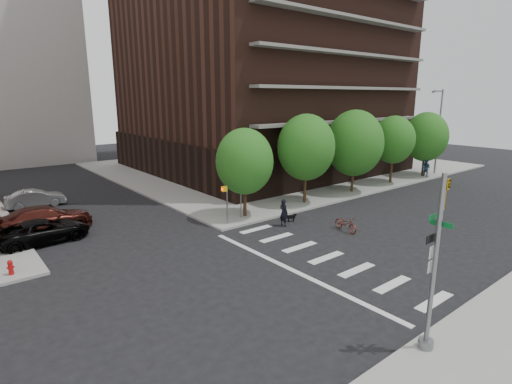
{
  "coord_description": "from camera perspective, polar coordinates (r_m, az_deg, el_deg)",
  "views": [
    {
      "loc": [
        -12.41,
        -13.17,
        8.41
      ],
      "look_at": [
        3.0,
        6.0,
        2.5
      ],
      "focal_mm": 28.0,
      "sensor_mm": 36.0,
      "label": 1
    }
  ],
  "objects": [
    {
      "name": "ground",
      "position": [
        19.96,
        4.16,
        -11.46
      ],
      "size": [
        120.0,
        120.0,
        0.0
      ],
      "primitive_type": "plane",
      "color": "black",
      "rests_on": "ground"
    },
    {
      "name": "sidewalk_ne",
      "position": [
        49.97,
        3.08,
        3.89
      ],
      "size": [
        39.0,
        33.0,
        0.15
      ],
      "primitive_type": "cube",
      "color": "gray",
      "rests_on": "ground"
    },
    {
      "name": "crosswalk",
      "position": [
        21.4,
        8.56,
        -9.78
      ],
      "size": [
        3.85,
        13.0,
        0.01
      ],
      "color": "silver",
      "rests_on": "ground"
    },
    {
      "name": "tree_a",
      "position": [
        27.53,
        -1.64,
        4.38
      ],
      "size": [
        4.0,
        4.0,
        5.9
      ],
      "color": "#301E11",
      "rests_on": "sidewalk_ne"
    },
    {
      "name": "tree_b",
      "position": [
        31.41,
        7.16,
        6.34
      ],
      "size": [
        4.5,
        4.5,
        6.65
      ],
      "color": "#301E11",
      "rests_on": "sidewalk_ne"
    },
    {
      "name": "tree_c",
      "position": [
        35.95,
        13.89,
        6.79
      ],
      "size": [
        5.0,
        5.0,
        6.8
      ],
      "color": "#301E11",
      "rests_on": "sidewalk_ne"
    },
    {
      "name": "tree_d",
      "position": [
        40.87,
        19.06,
        7.07
      ],
      "size": [
        4.0,
        4.0,
        6.2
      ],
      "color": "#301E11",
      "rests_on": "sidewalk_ne"
    },
    {
      "name": "tree_e",
      "position": [
        46.04,
        23.11,
        7.25
      ],
      "size": [
        4.5,
        4.5,
        6.35
      ],
      "color": "#301E11",
      "rests_on": "sidewalk_ne"
    },
    {
      "name": "traffic_signal",
      "position": [
        14.4,
        24.0,
        -11.1
      ],
      "size": [
        0.9,
        0.75,
        6.0
      ],
      "color": "slate",
      "rests_on": "sidewalk_s"
    },
    {
      "name": "pedestrian_signal",
      "position": [
        26.55,
        -3.75,
        -0.82
      ],
      "size": [
        2.18,
        0.67,
        2.6
      ],
      "color": "slate",
      "rests_on": "sidewalk_ne"
    },
    {
      "name": "fire_hydrant",
      "position": [
        22.48,
        -31.66,
        -9.07
      ],
      "size": [
        0.24,
        0.24,
        0.73
      ],
      "color": "#A50C0C",
      "rests_on": "sidewalk_nw"
    },
    {
      "name": "streetlamp",
      "position": [
        47.43,
        24.61,
        8.54
      ],
      "size": [
        2.14,
        0.22,
        9.0
      ],
      "color": "slate",
      "rests_on": "sidewalk_ne"
    },
    {
      "name": "parked_car_black",
      "position": [
        26.67,
        -28.05,
        -4.93
      ],
      "size": [
        2.77,
        5.26,
        1.41
      ],
      "primitive_type": "imported",
      "rotation": [
        0.0,
        0.0,
        1.66
      ],
      "color": "black",
      "rests_on": "ground"
    },
    {
      "name": "parked_car_maroon",
      "position": [
        28.9,
        -27.86,
        -3.35
      ],
      "size": [
        2.31,
        5.58,
        1.61
      ],
      "primitive_type": "imported",
      "rotation": [
        0.0,
        0.0,
        1.56
      ],
      "color": "#461913",
      "rests_on": "ground"
    },
    {
      "name": "parked_car_silver",
      "position": [
        35.43,
        -28.95,
        -0.79
      ],
      "size": [
        1.7,
        4.26,
        1.38
      ],
      "primitive_type": "imported",
      "rotation": [
        0.0,
        0.0,
        1.51
      ],
      "color": "#929598",
      "rests_on": "ground"
    },
    {
      "name": "scooter",
      "position": [
        26.19,
        12.71,
        -4.4
      ],
      "size": [
        0.92,
        1.99,
        1.01
      ],
      "primitive_type": "imported",
      "rotation": [
        0.0,
        0.0,
        -0.13
      ],
      "color": "maroon",
      "rests_on": "ground"
    },
    {
      "name": "dog_walker",
      "position": [
        26.48,
        3.98,
        -2.96
      ],
      "size": [
        0.69,
        0.47,
        1.83
      ],
      "primitive_type": "imported",
      "rotation": [
        0.0,
        0.0,
        1.62
      ],
      "color": "black",
      "rests_on": "ground"
    },
    {
      "name": "dog",
      "position": [
        27.58,
        5.1,
        -3.54
      ],
      "size": [
        0.65,
        0.4,
        0.55
      ],
      "rotation": [
        0.0,
        0.0,
        -0.42
      ],
      "color": "black",
      "rests_on": "ground"
    },
    {
      "name": "pedestrian_far",
      "position": [
        45.61,
        23.12,
        3.18
      ],
      "size": [
        0.99,
        0.82,
        1.86
      ],
      "primitive_type": "imported",
      "rotation": [
        0.0,
        0.0,
        -1.71
      ],
      "color": "navy",
      "rests_on": "sidewalk_ne"
    }
  ]
}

